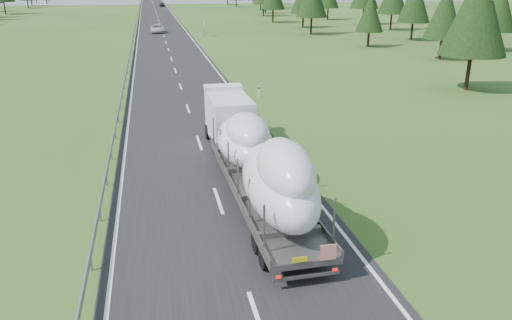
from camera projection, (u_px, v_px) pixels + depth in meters
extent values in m
cube|color=black|center=(161.00, 27.00, 107.26)|extent=(10.00, 400.00, 0.02)
cube|color=slate|center=(135.00, 24.00, 106.03)|extent=(0.08, 400.00, 0.32)
cube|color=silver|center=(259.00, 92.00, 44.02)|extent=(0.12, 0.07, 1.00)
cube|color=black|center=(259.00, 88.00, 43.91)|extent=(0.13, 0.08, 0.12)
cube|color=silver|center=(200.00, 33.00, 89.97)|extent=(0.12, 0.07, 1.00)
cube|color=black|center=(200.00, 32.00, 89.86)|extent=(0.13, 0.08, 0.12)
cube|color=silver|center=(182.00, 15.00, 135.91)|extent=(0.12, 0.07, 1.00)
cube|color=black|center=(182.00, 13.00, 135.80)|extent=(0.13, 0.08, 0.12)
cube|color=silver|center=(172.00, 5.00, 181.86)|extent=(0.12, 0.07, 1.00)
cube|color=black|center=(172.00, 4.00, 181.75)|extent=(0.13, 0.08, 0.12)
cube|color=silver|center=(167.00, 0.00, 227.81)|extent=(0.12, 0.07, 1.00)
cylinder|color=slate|center=(204.00, 30.00, 89.93)|extent=(0.08, 0.08, 2.00)
cube|color=silver|center=(204.00, 25.00, 89.59)|extent=(0.05, 0.90, 1.20)
cylinder|color=black|center=(495.00, 40.00, 71.60)|extent=(0.36, 0.36, 3.19)
cone|color=black|center=(500.00, 7.00, 70.08)|extent=(4.97, 4.97, 6.65)
cylinder|color=black|center=(412.00, 30.00, 83.68)|extent=(0.36, 0.36, 3.46)
cone|color=black|center=(415.00, 0.00, 82.03)|extent=(5.38, 5.38, 7.21)
cylinder|color=black|center=(391.00, 21.00, 100.04)|extent=(0.36, 0.36, 3.73)
cylinder|color=black|center=(363.00, 15.00, 112.42)|extent=(0.36, 0.36, 4.10)
cylinder|color=black|center=(328.00, 13.00, 124.81)|extent=(0.36, 0.36, 3.40)
cylinder|color=black|center=(305.00, 10.00, 139.39)|extent=(0.36, 0.36, 2.92)
cylinder|color=black|center=(304.00, 7.00, 148.71)|extent=(0.36, 0.36, 3.62)
cylinder|color=black|center=(305.00, 5.00, 161.59)|extent=(0.36, 0.36, 3.32)
cylinder|color=black|center=(278.00, 3.00, 173.17)|extent=(0.36, 0.36, 3.72)
cylinder|color=black|center=(267.00, 0.00, 189.64)|extent=(0.36, 0.36, 3.92)
cylinder|color=black|center=(469.00, 70.00, 46.31)|extent=(0.36, 0.36, 3.85)
cone|color=black|center=(477.00, 10.00, 44.48)|extent=(5.99, 5.99, 8.02)
cylinder|color=black|center=(441.00, 47.00, 63.93)|extent=(0.36, 0.36, 3.14)
cone|color=black|center=(445.00, 12.00, 62.43)|extent=(4.89, 4.89, 6.54)
cylinder|color=black|center=(368.00, 38.00, 75.76)|extent=(0.36, 0.36, 2.68)
cone|color=black|center=(370.00, 13.00, 74.48)|extent=(4.16, 4.16, 5.58)
cylinder|color=black|center=(311.00, 24.00, 92.37)|extent=(0.36, 0.36, 3.69)
cylinder|color=black|center=(303.00, 19.00, 105.09)|extent=(0.36, 0.36, 3.47)
cylinder|color=black|center=(273.00, 15.00, 117.10)|extent=(0.36, 0.36, 3.56)
cylinder|color=black|center=(263.00, 9.00, 136.58)|extent=(0.36, 0.36, 3.73)
cylinder|color=black|center=(266.00, 8.00, 148.02)|extent=(0.36, 0.36, 2.99)
cylinder|color=black|center=(261.00, 5.00, 162.30)|extent=(0.36, 0.36, 3.39)
cylinder|color=black|center=(236.00, 3.00, 179.88)|extent=(0.36, 0.36, 2.81)
cylinder|color=black|center=(228.00, 1.00, 195.88)|extent=(0.36, 0.36, 2.70)
cylinder|color=black|center=(5.00, 7.00, 143.94)|extent=(0.36, 0.36, 4.07)
cylinder|color=black|center=(28.00, 4.00, 173.28)|extent=(0.36, 0.36, 3.01)
cylinder|color=black|center=(31.00, 0.00, 186.57)|extent=(0.36, 0.36, 4.06)
cylinder|color=black|center=(47.00, 0.00, 200.46)|extent=(0.36, 0.36, 2.95)
cube|color=silver|center=(229.00, 118.00, 30.82)|extent=(2.49, 4.82, 2.67)
cube|color=black|center=(223.00, 101.00, 32.89)|extent=(2.19, 0.13, 1.33)
cube|color=silver|center=(224.00, 87.00, 32.24)|extent=(2.41, 1.20, 0.29)
cube|color=#605E5A|center=(232.00, 142.00, 30.39)|extent=(2.45, 2.91, 0.24)
cylinder|color=black|center=(209.00, 132.00, 32.64)|extent=(0.35, 0.96, 0.95)
cylinder|color=black|center=(242.00, 130.00, 33.07)|extent=(0.35, 0.96, 0.95)
cylinder|color=black|center=(215.00, 146.00, 29.84)|extent=(0.35, 0.96, 0.95)
cylinder|color=black|center=(251.00, 144.00, 30.26)|extent=(0.35, 0.96, 0.95)
cube|color=#605E5A|center=(260.00, 188.00, 22.82)|extent=(2.87, 13.39, 0.25)
cube|color=#605E5A|center=(233.00, 186.00, 22.49)|extent=(0.36, 13.34, 0.23)
cube|color=#605E5A|center=(287.00, 181.00, 22.98)|extent=(0.36, 13.34, 0.23)
cube|color=#605E5A|center=(260.00, 229.00, 16.97)|extent=(0.07, 0.07, 1.81)
cube|color=#605E5A|center=(331.00, 222.00, 17.46)|extent=(0.07, 0.07, 1.81)
cube|color=#605E5A|center=(247.00, 201.00, 19.07)|extent=(0.07, 0.07, 1.81)
cube|color=#605E5A|center=(311.00, 196.00, 19.56)|extent=(0.07, 0.07, 1.81)
cube|color=#605E5A|center=(237.00, 179.00, 21.17)|extent=(0.07, 0.07, 1.81)
cube|color=#605E5A|center=(295.00, 175.00, 21.66)|extent=(0.07, 0.07, 1.81)
cube|color=#605E5A|center=(229.00, 161.00, 23.27)|extent=(0.07, 0.07, 1.81)
cube|color=#605E5A|center=(281.00, 157.00, 23.76)|extent=(0.07, 0.07, 1.81)
cube|color=#605E5A|center=(222.00, 146.00, 25.38)|extent=(0.07, 0.07, 1.81)
cube|color=#605E5A|center=(270.00, 143.00, 25.86)|extent=(0.07, 0.07, 1.81)
cube|color=#605E5A|center=(216.00, 133.00, 27.48)|extent=(0.07, 0.07, 1.81)
cube|color=#605E5A|center=(261.00, 130.00, 27.97)|extent=(0.07, 0.07, 1.81)
cylinder|color=black|center=(263.00, 256.00, 18.03)|extent=(0.40, 0.96, 0.95)
cylinder|color=black|center=(318.00, 250.00, 18.43)|extent=(0.40, 0.96, 0.95)
cylinder|color=black|center=(256.00, 241.00, 19.08)|extent=(0.40, 0.96, 0.95)
cylinder|color=black|center=(309.00, 235.00, 19.48)|extent=(0.40, 0.96, 0.95)
cube|color=#605E5A|center=(302.00, 276.00, 16.89)|extent=(2.38, 0.17, 0.11)
cube|color=red|center=(324.00, 253.00, 16.67)|extent=(0.57, 0.05, 0.57)
cube|color=yellow|center=(295.00, 260.00, 16.53)|extent=(0.52, 0.05, 0.17)
cube|color=red|center=(274.00, 277.00, 16.59)|extent=(0.17, 0.06, 0.10)
cube|color=red|center=(331.00, 271.00, 16.97)|extent=(0.17, 0.06, 0.10)
ellipsoid|color=silver|center=(277.00, 184.00, 19.52)|extent=(2.80, 6.88, 2.68)
ellipsoid|color=silver|center=(283.00, 170.00, 18.41)|extent=(2.11, 4.36, 2.14)
ellipsoid|color=silver|center=(246.00, 141.00, 25.56)|extent=(2.89, 6.15, 2.14)
ellipsoid|color=silver|center=(249.00, 131.00, 24.61)|extent=(2.18, 3.90, 1.72)
imported|color=silver|center=(157.00, 29.00, 95.65)|extent=(2.63, 5.44, 1.49)
imported|color=black|center=(162.00, 4.00, 182.71)|extent=(2.10, 4.46, 1.47)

